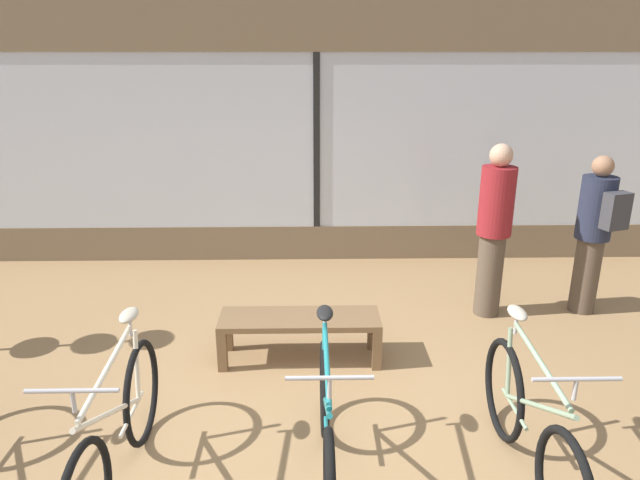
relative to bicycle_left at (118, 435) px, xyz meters
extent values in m
plane|color=#99754C|center=(1.27, 0.29, -0.40)|extent=(24.00, 24.00, 0.00)
cube|color=#7A664C|center=(1.27, 4.17, -0.18)|extent=(12.00, 0.08, 0.45)
cube|color=silver|center=(1.27, 4.17, 1.12)|extent=(12.00, 0.04, 2.15)
cube|color=#7A664C|center=(1.27, 4.17, 2.50)|extent=(12.00, 0.08, 0.60)
cube|color=black|center=(1.27, 4.14, 1.12)|extent=(0.08, 0.02, 2.15)
torus|color=black|center=(0.00, 0.52, -0.04)|extent=(0.04, 0.73, 0.73)
cylinder|color=beige|center=(0.00, -0.06, 0.20)|extent=(0.03, 1.00, 0.51)
cylinder|color=beige|center=(0.00, 0.48, 0.20)|extent=(0.03, 0.11, 0.49)
cylinder|color=beige|center=(0.00, -0.03, 0.48)|extent=(0.03, 0.92, 0.10)
cylinder|color=beige|center=(0.00, 0.27, -0.04)|extent=(0.03, 0.48, 0.03)
cylinder|color=#B2B2B7|center=(0.00, 0.44, 0.51)|extent=(0.02, 0.02, 0.14)
ellipsoid|color=#B2A893|center=(0.00, 0.44, 0.59)|extent=(0.11, 0.22, 0.06)
cylinder|color=#B2B2B7|center=(0.00, -0.49, 0.57)|extent=(0.02, 0.02, 0.12)
cylinder|color=#ADADB2|center=(0.00, -0.49, 0.63)|extent=(0.46, 0.02, 0.02)
torus|color=black|center=(1.27, 0.58, -0.06)|extent=(0.05, 0.68, 0.68)
cylinder|color=#1E7A7F|center=(1.27, 0.04, 0.18)|extent=(0.03, 0.93, 0.51)
cylinder|color=#1E7A7F|center=(1.27, 0.54, 0.18)|extent=(0.03, 0.11, 0.49)
cylinder|color=#1E7A7F|center=(1.27, 0.07, 0.45)|extent=(0.03, 0.85, 0.10)
cylinder|color=#1E7A7F|center=(1.27, 0.35, -0.06)|extent=(0.03, 0.45, 0.03)
cylinder|color=#B2B2B7|center=(1.27, 0.50, 0.49)|extent=(0.02, 0.02, 0.14)
ellipsoid|color=black|center=(1.27, 0.50, 0.57)|extent=(0.11, 0.22, 0.06)
cylinder|color=#B2B2B7|center=(1.27, -0.36, 0.55)|extent=(0.02, 0.02, 0.12)
cylinder|color=#ADADB2|center=(1.27, -0.36, 0.61)|extent=(0.46, 0.02, 0.02)
torus|color=black|center=(2.52, 0.51, -0.05)|extent=(0.05, 0.72, 0.72)
cylinder|color=gray|center=(2.52, -0.03, 0.19)|extent=(0.03, 0.93, 0.51)
cylinder|color=gray|center=(2.52, 0.47, 0.19)|extent=(0.03, 0.11, 0.49)
cylinder|color=gray|center=(2.52, 0.00, 0.47)|extent=(0.03, 0.86, 0.10)
cylinder|color=gray|center=(2.52, 0.29, -0.05)|extent=(0.03, 0.45, 0.03)
cylinder|color=#B2B2B7|center=(2.52, 0.43, 0.50)|extent=(0.02, 0.02, 0.14)
ellipsoid|color=#B2A893|center=(2.52, 0.43, 0.58)|extent=(0.11, 0.22, 0.06)
cylinder|color=#B2B2B7|center=(2.52, -0.42, 0.56)|extent=(0.02, 0.02, 0.12)
cylinder|color=#ADADB2|center=(2.52, -0.42, 0.62)|extent=(0.46, 0.02, 0.02)
cube|color=brown|center=(1.08, 1.58, -0.01)|extent=(1.40, 0.44, 0.05)
cube|color=brown|center=(0.42, 1.40, -0.22)|extent=(0.08, 0.08, 0.36)
cube|color=brown|center=(1.74, 1.40, -0.22)|extent=(0.08, 0.08, 0.36)
cube|color=brown|center=(0.42, 1.76, -0.22)|extent=(0.08, 0.08, 0.36)
cube|color=brown|center=(1.74, 1.76, -0.22)|extent=(0.08, 0.08, 0.36)
cylinder|color=brown|center=(4.04, 2.52, 0.00)|extent=(0.33, 0.33, 0.80)
cylinder|color=#23283D|center=(4.04, 2.52, 0.72)|extent=(0.43, 0.43, 0.64)
sphere|color=#9E7051|center=(4.04, 2.52, 1.14)|extent=(0.21, 0.21, 0.21)
cube|color=#38383D|center=(4.11, 2.29, 0.75)|extent=(0.27, 0.21, 0.36)
cylinder|color=brown|center=(3.01, 2.47, 0.03)|extent=(0.35, 0.35, 0.87)
cylinder|color=maroon|center=(3.01, 2.47, 0.80)|extent=(0.46, 0.46, 0.69)
sphere|color=tan|center=(3.01, 2.47, 1.26)|extent=(0.22, 0.22, 0.22)
camera|label=1|loc=(1.17, -2.92, 2.21)|focal=32.00mm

